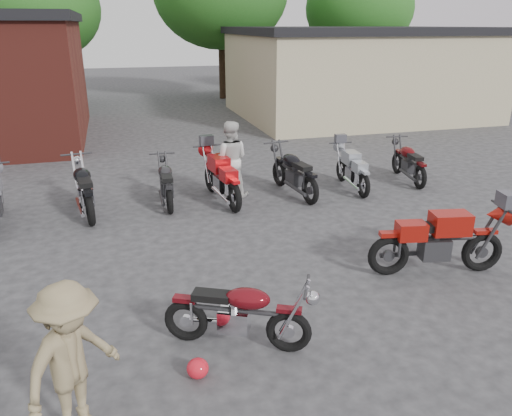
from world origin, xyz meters
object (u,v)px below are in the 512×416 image
object	(u,v)px
sportbike	(440,238)
person_tan	(72,362)
vintage_motorcycle	(239,310)
row_bike_2	(84,186)
row_bike_5	(294,170)
row_bike_6	(352,167)
person_light	(230,159)
row_bike_4	(221,175)
row_bike_3	(166,180)
row_bike_7	(409,160)
helmet	(198,368)

from	to	relation	value
sportbike	person_tan	bearing A→B (deg)	-149.14
vintage_motorcycle	person_tan	world-z (taller)	person_tan
row_bike_2	row_bike_5	bearing A→B (deg)	-98.95
row_bike_6	person_light	bearing A→B (deg)	88.06
person_light	row_bike_2	bearing A→B (deg)	22.51
row_bike_4	row_bike_6	xyz separation A→B (m)	(3.32, 0.01, -0.07)
row_bike_3	sportbike	bearing A→B (deg)	-138.81
vintage_motorcycle	row_bike_7	bearing A→B (deg)	70.18
row_bike_3	vintage_motorcycle	bearing A→B (deg)	-175.86
person_light	sportbike	bearing A→B (deg)	134.00
row_bike_5	sportbike	bearing A→B (deg)	-177.16
row_bike_4	person_tan	bearing A→B (deg)	148.49
person_tan	row_bike_2	size ratio (longest dim) A/B	0.79
row_bike_7	row_bike_6	bearing A→B (deg)	105.63
person_light	helmet	bearing A→B (deg)	91.27
sportbike	helmet	world-z (taller)	sportbike
person_light	row_bike_4	world-z (taller)	person_light
helmet	person_light	world-z (taller)	person_light
person_light	person_tan	size ratio (longest dim) A/B	1.07
sportbike	row_bike_7	bearing A→B (deg)	74.26
row_bike_3	row_bike_6	distance (m)	4.56
row_bike_4	row_bike_6	size ratio (longest dim) A/B	1.13
vintage_motorcycle	row_bike_3	size ratio (longest dim) A/B	0.97
row_bike_2	vintage_motorcycle	bearing A→B (deg)	-168.42
sportbike	person_light	distance (m)	5.37
helmet	row_bike_4	size ratio (longest dim) A/B	0.12
helmet	row_bike_7	size ratio (longest dim) A/B	0.13
sportbike	row_bike_3	distance (m)	6.10
row_bike_2	row_bike_6	size ratio (longest dim) A/B	1.12
row_bike_6	row_bike_4	bearing A→B (deg)	94.03
row_bike_2	row_bike_7	size ratio (longest dim) A/B	1.11
vintage_motorcycle	row_bike_6	size ratio (longest dim) A/B	0.96
person_tan	row_bike_3	world-z (taller)	person_tan
sportbike	row_bike_6	size ratio (longest dim) A/B	1.14
row_bike_3	row_bike_6	xyz separation A→B (m)	(4.56, -0.18, 0.01)
row_bike_7	helmet	bearing A→B (deg)	141.44
helmet	row_bike_6	distance (m)	7.77
row_bike_4	vintage_motorcycle	bearing A→B (deg)	162.35
row_bike_6	row_bike_7	distance (m)	1.74
row_bike_5	row_bike_7	world-z (taller)	row_bike_5
sportbike	row_bike_4	bearing A→B (deg)	131.60
person_light	row_bike_4	size ratio (longest dim) A/B	0.83
person_tan	row_bike_4	world-z (taller)	person_tan
sportbike	helmet	xyz separation A→B (m)	(-4.24, -1.50, -0.51)
sportbike	row_bike_5	xyz separation A→B (m)	(-0.89, 4.50, -0.02)
row_bike_3	row_bike_7	distance (m)	6.28
row_bike_4	row_bike_2	bearing A→B (deg)	81.34
helmet	row_bike_5	world-z (taller)	row_bike_5
helmet	row_bike_3	xyz separation A→B (m)	(0.35, 6.19, 0.43)
row_bike_3	row_bike_7	world-z (taller)	row_bike_7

